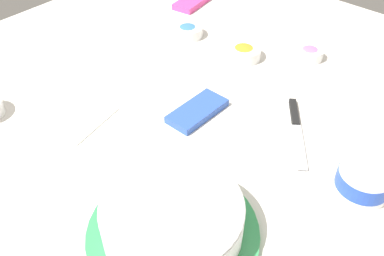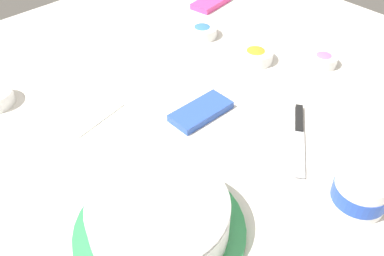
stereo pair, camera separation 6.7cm
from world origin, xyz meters
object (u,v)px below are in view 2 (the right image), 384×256
at_px(frosted_cake, 159,217).
at_px(paper_napkin, 80,109).
at_px(sprinkle_bowl_pink, 323,59).
at_px(sprinkle_bowl_orange, 255,55).
at_px(frosting_tub, 361,190).
at_px(candy_box_upper, 211,2).
at_px(candy_box_lower, 201,111).
at_px(spreading_knife, 299,132).
at_px(sprinkle_bowl_blue, 202,31).

relative_size(frosted_cake, paper_napkin, 2.07).
bearing_deg(sprinkle_bowl_pink, sprinkle_bowl_orange, -49.69).
xyz_separation_m(sprinkle_bowl_pink, sprinkle_bowl_orange, (0.12, -0.14, 0.00)).
height_order(frosting_tub, candy_box_upper, frosting_tub).
relative_size(candy_box_lower, paper_napkin, 1.02).
distance_m(frosted_cake, frosting_tub, 0.38).
distance_m(frosting_tub, spreading_knife, 0.22).
height_order(frosting_tub, sprinkle_bowl_blue, frosting_tub).
bearing_deg(frosting_tub, paper_napkin, -69.27).
bearing_deg(frosting_tub, frosted_cake, -33.22).
height_order(sprinkle_bowl_pink, sprinkle_bowl_blue, same).
distance_m(sprinkle_bowl_blue, paper_napkin, 0.47).
distance_m(sprinkle_bowl_pink, sprinkle_bowl_orange, 0.19).
relative_size(frosting_tub, sprinkle_bowl_orange, 1.07).
distance_m(candy_box_lower, candy_box_upper, 0.60).
bearing_deg(candy_box_lower, candy_box_upper, -136.81).
bearing_deg(candy_box_upper, spreading_knife, 53.12).
bearing_deg(frosted_cake, frosting_tub, 146.78).
relative_size(sprinkle_bowl_orange, candy_box_lower, 0.64).
relative_size(sprinkle_bowl_orange, sprinkle_bowl_blue, 1.07).
distance_m(spreading_knife, paper_napkin, 0.53).
bearing_deg(sprinkle_bowl_orange, candy_box_lower, 13.60).
xyz_separation_m(sprinkle_bowl_orange, sprinkle_bowl_blue, (0.01, -0.20, -0.00)).
bearing_deg(candy_box_upper, candy_box_lower, 33.87).
bearing_deg(paper_napkin, spreading_knife, 127.00).
bearing_deg(frosting_tub, sprinkle_bowl_pink, -138.60).
bearing_deg(frosted_cake, paper_napkin, -101.97).
bearing_deg(paper_napkin, sprinkle_bowl_pink, 154.29).
bearing_deg(candy_box_lower, frosted_cake, 34.17).
bearing_deg(sprinkle_bowl_pink, sprinkle_bowl_blue, -69.10).
bearing_deg(paper_napkin, sprinkle_bowl_orange, 162.96).
height_order(spreading_knife, paper_napkin, spreading_knife).
xyz_separation_m(spreading_knife, candy_box_upper, (-0.33, -0.61, 0.00)).
height_order(frosted_cake, sprinkle_bowl_pink, frosted_cake).
distance_m(spreading_knife, sprinkle_bowl_pink, 0.31).
relative_size(sprinkle_bowl_orange, paper_napkin, 0.66).
distance_m(frosting_tub, candy_box_lower, 0.40).
xyz_separation_m(spreading_knife, sprinkle_bowl_orange, (-0.16, -0.27, 0.01)).
bearing_deg(sprinkle_bowl_orange, sprinkle_bowl_blue, -86.88).
height_order(sprinkle_bowl_pink, candy_box_lower, sprinkle_bowl_pink).
relative_size(spreading_knife, paper_napkin, 1.34).
xyz_separation_m(candy_box_lower, candy_box_upper, (-0.44, -0.40, 0.00)).
relative_size(sprinkle_bowl_blue, paper_napkin, 0.61).
bearing_deg(paper_napkin, frosted_cake, 78.03).
bearing_deg(frosted_cake, sprinkle_bowl_pink, -170.38).
bearing_deg(candy_box_lower, paper_napkin, -46.05).
height_order(frosting_tub, paper_napkin, frosting_tub).
height_order(sprinkle_bowl_blue, candy_box_lower, sprinkle_bowl_blue).
distance_m(frosted_cake, sprinkle_bowl_blue, 0.72).
relative_size(frosting_tub, spreading_knife, 0.52).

